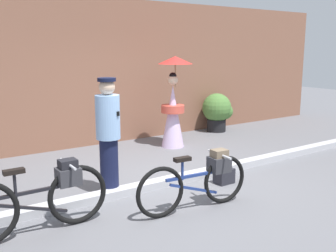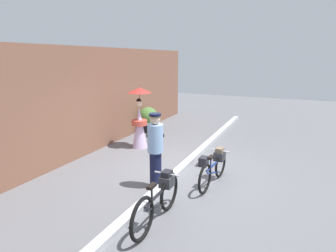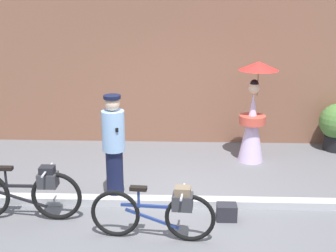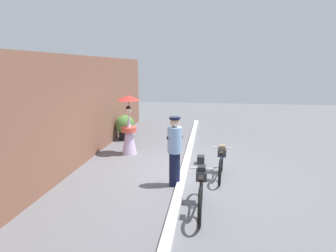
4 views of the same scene
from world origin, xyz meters
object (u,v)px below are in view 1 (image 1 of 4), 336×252
person_with_parasol (173,104)px  person_officer (108,134)px  bicycle_near_officer (41,197)px  bicycle_far_side (200,179)px  potted_plant_by_door (218,111)px  backpack_on_pavement (224,176)px

person_with_parasol → person_officer: bearing=-143.0°
bicycle_near_officer → person_with_parasol: (3.50, 2.43, 0.50)m
bicycle_far_side → person_with_parasol: size_ratio=0.86×
bicycle_near_officer → person_officer: (1.16, 0.66, 0.47)m
potted_plant_by_door → backpack_on_pavement: bearing=-129.7°
backpack_on_pavement → bicycle_near_officer: bearing=-178.4°
bicycle_far_side → person_officer: 1.44m
person_officer → backpack_on_pavement: bearing=-19.2°
bicycle_near_officer → bicycle_far_side: 1.96m
bicycle_far_side → bicycle_near_officer: bearing=166.3°
person_officer → backpack_on_pavement: (1.67, -0.58, -0.77)m
bicycle_near_officer → person_with_parasol: size_ratio=0.91×
person_officer → potted_plant_by_door: 4.84m
potted_plant_by_door → bicycle_near_officer: bearing=-149.9°
bicycle_near_officer → potted_plant_by_door: potted_plant_by_door is taller
person_officer → bicycle_near_officer: bearing=-150.4°
person_officer → person_with_parasol: person_with_parasol is taller
bicycle_near_officer → backpack_on_pavement: (2.83, 0.08, -0.30)m
bicycle_near_officer → person_officer: size_ratio=1.04×
bicycle_near_officer → potted_plant_by_door: (5.33, 3.09, 0.11)m
backpack_on_pavement → person_with_parasol: bearing=74.1°
backpack_on_pavement → person_officer: bearing=160.8°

